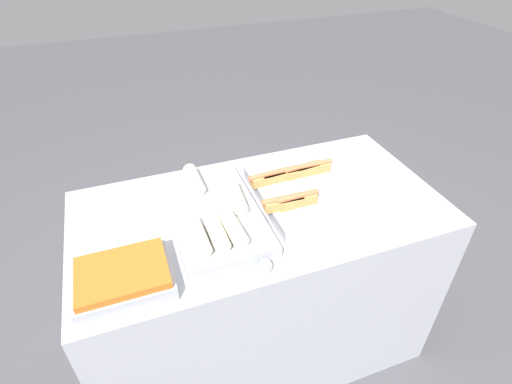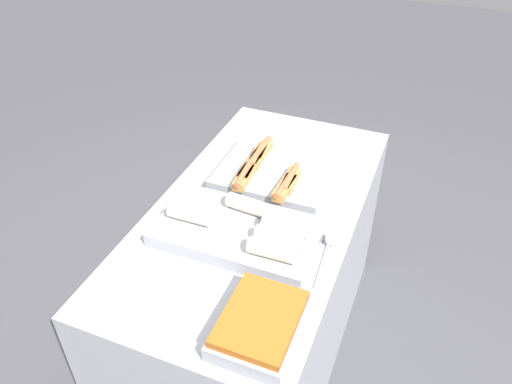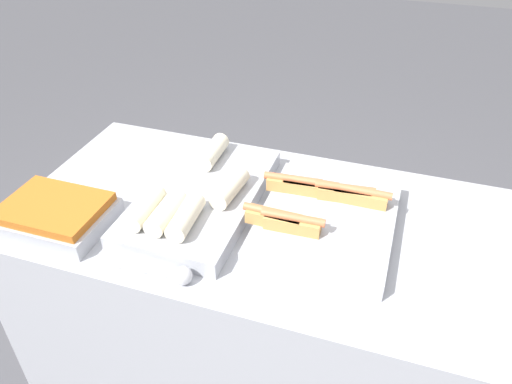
# 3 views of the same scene
# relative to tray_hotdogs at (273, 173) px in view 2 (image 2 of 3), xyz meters

# --- Properties ---
(ground_plane) EXTENTS (12.00, 12.00, 0.00)m
(ground_plane) POSITION_rel_tray_hotdogs_xyz_m (-0.18, -0.01, -0.91)
(ground_plane) COLOR #4C4C51
(counter) EXTENTS (1.43, 0.74, 0.87)m
(counter) POSITION_rel_tray_hotdogs_xyz_m (-0.18, -0.01, -0.47)
(counter) COLOR #A8AAB2
(counter) RESTS_ON ground_plane
(tray_hotdogs) EXTENTS (0.39, 0.44, 0.10)m
(tray_hotdogs) POSITION_rel_tray_hotdogs_xyz_m (0.00, 0.00, 0.00)
(tray_hotdogs) COLOR #A8AAB2
(tray_hotdogs) RESTS_ON counter
(tray_wraps) EXTENTS (0.32, 0.56, 0.10)m
(tray_wraps) POSITION_rel_tray_hotdogs_xyz_m (-0.37, -0.02, 0.00)
(tray_wraps) COLOR #A8AAB2
(tray_wraps) RESTS_ON counter
(tray_side_front) EXTENTS (0.29, 0.22, 0.07)m
(tray_side_front) POSITION_rel_tray_hotdogs_xyz_m (-0.71, -0.22, 0.00)
(tray_side_front) COLOR #A8AAB2
(tray_side_front) RESTS_ON counter
(serving_spoon_near) EXTENTS (0.24, 0.05, 0.05)m
(serving_spoon_near) POSITION_rel_tray_hotdogs_xyz_m (-0.30, -0.32, -0.01)
(serving_spoon_near) COLOR silver
(serving_spoon_near) RESTS_ON counter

